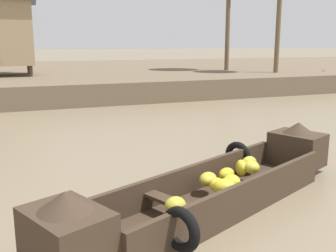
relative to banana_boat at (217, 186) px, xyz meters
name	(u,v)px	position (x,y,z in m)	size (l,w,h in m)	color
ground_plane	(144,141)	(0.23, 4.16, -0.32)	(300.00, 300.00, 0.00)	#7A6B51
riverbank_strip	(65,75)	(0.23, 19.69, 0.10)	(160.00, 20.00, 0.85)	brown
banana_boat	(217,186)	(0.00, 0.00, 0.00)	(5.37, 3.04, 0.92)	#3D2D21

